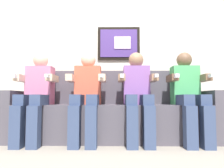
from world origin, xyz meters
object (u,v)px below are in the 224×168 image
object	(u,v)px
person_right_center	(137,92)
person_leftmost	(36,92)
person_rightmost	(188,92)
couch	(112,115)
person_left_center	(87,92)

from	to	relation	value
person_right_center	person_leftmost	bearing A→B (deg)	180.00
person_leftmost	person_rightmost	bearing A→B (deg)	0.00
couch	person_rightmost	bearing A→B (deg)	-10.46
person_leftmost	person_right_center	xyz separation A→B (m)	(1.22, 0.00, 0.00)
person_leftmost	person_right_center	size ratio (longest dim) A/B	1.00
couch	person_right_center	distance (m)	0.46
person_leftmost	person_left_center	distance (m)	0.61
person_rightmost	person_leftmost	bearing A→B (deg)	180.00
person_rightmost	person_right_center	bearing A→B (deg)	180.00
person_right_center	person_rightmost	xyz separation A→B (m)	(0.61, 0.00, 0.00)
person_right_center	couch	bearing A→B (deg)	151.01
person_leftmost	person_left_center	bearing A→B (deg)	0.04
person_left_center	person_rightmost	distance (m)	1.22
person_left_center	couch	bearing A→B (deg)	28.95
couch	person_left_center	size ratio (longest dim) A/B	2.33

